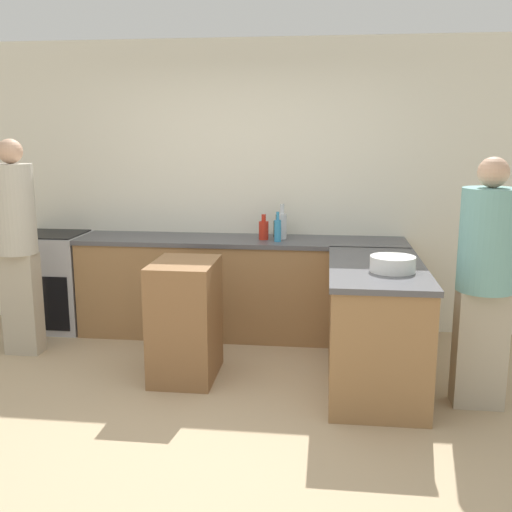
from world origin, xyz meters
TOP-DOWN VIEW (x-y plane):
  - ground_plane at (0.00, 0.00)m, footprint 14.00×14.00m
  - wall_back at (0.00, 2.06)m, footprint 8.00×0.06m
  - counter_back at (0.00, 1.74)m, footprint 2.99×0.61m
  - counter_peninsula at (1.15, 0.75)m, footprint 0.69×1.43m
  - range_oven at (-1.81, 1.74)m, footprint 0.63×0.59m
  - island_table at (-0.28, 0.71)m, footprint 0.47×0.63m
  - mixing_bowl at (1.24, 0.56)m, footprint 0.31×0.31m
  - vinegar_bottle_clear at (0.38, 1.78)m, footprint 0.09×0.09m
  - hot_sauce_bottle at (0.21, 1.72)m, footprint 0.09×0.09m
  - dish_soap_bottle at (0.35, 1.63)m, footprint 0.06×0.06m
  - wine_bottle_dark at (0.32, 1.88)m, footprint 0.07×0.07m
  - person_by_range at (-1.77, 1.05)m, footprint 0.33×0.33m
  - person_at_peninsula at (1.84, 0.46)m, footprint 0.37×0.37m

SIDE VIEW (x-z plane):
  - ground_plane at x=0.00m, z-range 0.00..0.00m
  - island_table at x=-0.28m, z-range 0.00..0.91m
  - counter_back at x=0.00m, z-range 0.00..0.91m
  - counter_peninsula at x=1.15m, z-range 0.00..0.91m
  - range_oven at x=-1.81m, z-range 0.00..0.92m
  - person_at_peninsula at x=1.84m, z-range 0.07..1.77m
  - mixing_bowl at x=1.24m, z-range 0.91..1.02m
  - person_by_range at x=-1.77m, z-range 0.09..1.89m
  - wine_bottle_dark at x=0.32m, z-range 0.89..1.10m
  - hot_sauce_bottle at x=0.21m, z-range 0.89..1.12m
  - dish_soap_bottle at x=0.35m, z-range 0.88..1.15m
  - vinegar_bottle_clear at x=0.38m, z-range 0.88..1.19m
  - wall_back at x=0.00m, z-range 0.00..2.70m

